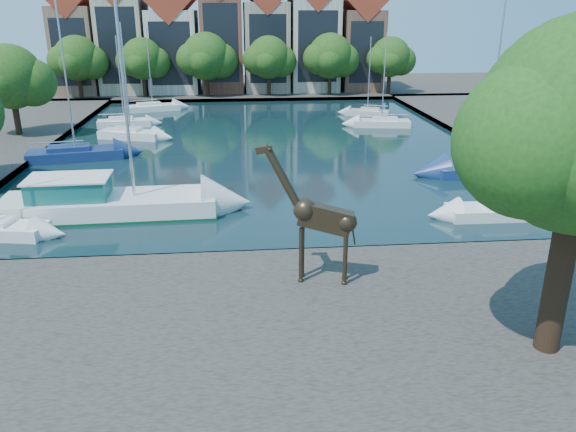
% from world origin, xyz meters
% --- Properties ---
extents(ground, '(160.00, 160.00, 0.00)m').
position_xyz_m(ground, '(0.00, 0.00, 0.00)').
color(ground, '#38332B').
rests_on(ground, ground).
extents(water_basin, '(38.00, 50.00, 0.08)m').
position_xyz_m(water_basin, '(0.00, 24.00, 0.04)').
color(water_basin, black).
rests_on(water_basin, ground).
extents(near_quay, '(50.00, 14.00, 0.50)m').
position_xyz_m(near_quay, '(0.00, -7.00, 0.25)').
color(near_quay, '#48443F').
rests_on(near_quay, ground).
extents(far_quay, '(60.00, 16.00, 0.50)m').
position_xyz_m(far_quay, '(0.00, 56.00, 0.25)').
color(far_quay, '#48443F').
rests_on(far_quay, ground).
extents(right_quay, '(14.00, 52.00, 0.50)m').
position_xyz_m(right_quay, '(25.00, 24.00, 0.25)').
color(right_quay, '#48443F').
rests_on(right_quay, ground).
extents(townhouse_west_end, '(5.44, 9.18, 14.93)m').
position_xyz_m(townhouse_west_end, '(-23.00, 55.99, 7.36)').
color(townhouse_west_end, '#8D664C').
rests_on(townhouse_west_end, far_quay).
extents(townhouse_west_mid, '(5.94, 9.18, 16.79)m').
position_xyz_m(townhouse_west_mid, '(-17.00, 55.99, 8.23)').
color(townhouse_west_mid, '#BDB291').
rests_on(townhouse_west_mid, far_quay).
extents(townhouse_west_inner, '(6.43, 9.18, 15.15)m').
position_xyz_m(townhouse_west_inner, '(-10.50, 55.99, 7.35)').
color(townhouse_west_inner, silver).
rests_on(townhouse_west_inner, far_quay).
extents(townhouse_center, '(5.44, 9.18, 16.93)m').
position_xyz_m(townhouse_center, '(-4.00, 55.99, 8.36)').
color(townhouse_center, brown).
rests_on(townhouse_center, far_quay).
extents(townhouse_east_inner, '(5.94, 9.18, 15.79)m').
position_xyz_m(townhouse_east_inner, '(2.00, 55.99, 7.73)').
color(townhouse_east_inner, tan).
rests_on(townhouse_east_inner, far_quay).
extents(townhouse_east_mid, '(6.43, 9.18, 16.65)m').
position_xyz_m(townhouse_east_mid, '(8.50, 55.99, 8.10)').
color(townhouse_east_mid, beige).
rests_on(townhouse_east_mid, far_quay).
extents(townhouse_east_end, '(5.44, 9.18, 14.43)m').
position_xyz_m(townhouse_east_end, '(15.00, 55.99, 7.11)').
color(townhouse_east_end, brown).
rests_on(townhouse_east_end, far_quay).
extents(far_tree_far_west, '(7.28, 5.60, 7.68)m').
position_xyz_m(far_tree_far_west, '(-21.90, 50.49, 5.18)').
color(far_tree_far_west, '#332114').
rests_on(far_tree_far_west, far_quay).
extents(far_tree_west, '(6.76, 5.20, 7.36)m').
position_xyz_m(far_tree_west, '(-13.91, 50.49, 5.08)').
color(far_tree_west, '#332114').
rests_on(far_tree_west, far_quay).
extents(far_tree_mid_west, '(7.80, 6.00, 8.00)m').
position_xyz_m(far_tree_mid_west, '(-5.89, 50.49, 5.29)').
color(far_tree_mid_west, '#332114').
rests_on(far_tree_mid_west, far_quay).
extents(far_tree_mid_east, '(7.02, 5.40, 7.52)m').
position_xyz_m(far_tree_mid_east, '(2.10, 50.49, 5.13)').
color(far_tree_mid_east, '#332114').
rests_on(far_tree_mid_east, far_quay).
extents(far_tree_east, '(7.54, 5.80, 7.84)m').
position_xyz_m(far_tree_east, '(10.11, 50.49, 5.24)').
color(far_tree_east, '#332114').
rests_on(far_tree_east, far_quay).
extents(far_tree_far_east, '(6.76, 5.20, 7.36)m').
position_xyz_m(far_tree_far_east, '(18.09, 50.49, 5.08)').
color(far_tree_far_east, '#332114').
rests_on(far_tree_far_east, far_quay).
extents(side_tree_left_far, '(7.28, 5.60, 7.88)m').
position_xyz_m(side_tree_left_far, '(-21.90, 27.99, 5.38)').
color(side_tree_left_far, '#332114').
rests_on(side_tree_left_far, left_quay).
extents(giraffe_statue, '(3.92, 1.29, 5.64)m').
position_xyz_m(giraffe_statue, '(0.61, -3.35, 3.27)').
color(giraffe_statue, '#322619').
rests_on(giraffe_statue, near_quay).
extents(motorsailer, '(12.00, 3.87, 11.52)m').
position_xyz_m(motorsailer, '(-10.18, 6.72, 0.96)').
color(motorsailer, silver).
rests_on(motorsailer, water_basin).
extents(sailboat_left_b, '(7.44, 3.81, 12.23)m').
position_xyz_m(sailboat_left_b, '(-15.00, 19.88, 0.69)').
color(sailboat_left_b, navy).
rests_on(sailboat_left_b, water_basin).
extents(sailboat_left_c, '(6.01, 3.69, 10.01)m').
position_xyz_m(sailboat_left_c, '(-12.00, 27.16, 0.64)').
color(sailboat_left_c, white).
rests_on(sailboat_left_c, water_basin).
extents(sailboat_left_d, '(5.35, 2.48, 8.71)m').
position_xyz_m(sailboat_left_d, '(-13.57, 32.83, 0.62)').
color(sailboat_left_d, white).
rests_on(sailboat_left_d, water_basin).
extents(sailboat_left_e, '(6.39, 3.83, 9.16)m').
position_xyz_m(sailboat_left_e, '(-12.00, 42.13, 0.60)').
color(sailboat_left_e, white).
rests_on(sailboat_left_e, water_basin).
extents(sailboat_right_a, '(5.65, 2.04, 8.68)m').
position_xyz_m(sailboat_right_a, '(12.00, 4.27, 0.56)').
color(sailboat_right_a, white).
rests_on(sailboat_right_a, water_basin).
extents(sailboat_right_b, '(7.73, 3.27, 12.45)m').
position_xyz_m(sailboat_right_b, '(15.00, 12.93, 0.62)').
color(sailboat_right_b, navy).
rests_on(sailboat_right_b, water_basin).
extents(sailboat_right_c, '(5.78, 2.71, 8.94)m').
position_xyz_m(sailboat_right_c, '(12.00, 30.51, 0.58)').
color(sailboat_right_c, silver).
rests_on(sailboat_right_c, water_basin).
extents(sailboat_right_d, '(4.97, 3.25, 8.33)m').
position_xyz_m(sailboat_right_d, '(12.00, 36.70, 0.56)').
color(sailboat_right_d, silver).
rests_on(sailboat_right_d, water_basin).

